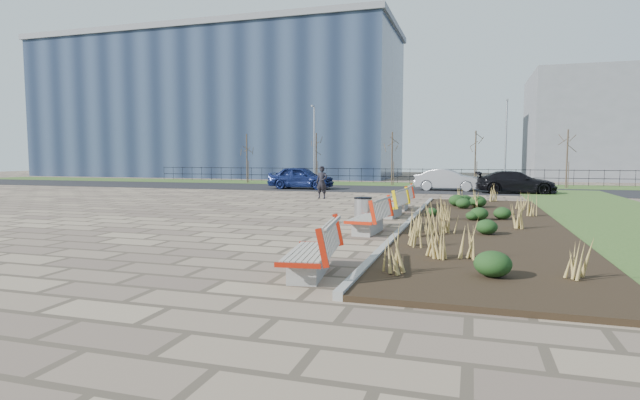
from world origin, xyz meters
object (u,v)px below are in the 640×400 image
(bench_c, at_px, (390,203))
(litter_bin, at_px, (363,212))
(bench_a, at_px, (309,249))
(car_black, at_px, (516,182))
(lamp_west, at_px, (314,146))
(lamp_east, at_px, (506,144))
(bench_b, at_px, (368,216))
(car_silver, at_px, (448,180))
(car_blue, at_px, (301,178))
(bench_d, at_px, (400,198))
(pedestrian, at_px, (322,182))

(bench_c, distance_m, litter_bin, 2.86)
(bench_a, distance_m, car_black, 23.56)
(lamp_west, xyz_separation_m, lamp_east, (14.00, 0.00, 0.00))
(bench_b, relative_size, car_black, 0.46)
(bench_a, height_order, car_black, car_black)
(bench_c, bearing_deg, car_silver, 89.92)
(lamp_west, relative_size, lamp_east, 1.00)
(car_blue, relative_size, lamp_west, 0.74)
(lamp_east, bearing_deg, bench_c, -104.64)
(bench_d, bearing_deg, lamp_west, 117.22)
(litter_bin, bearing_deg, bench_c, 81.68)
(bench_a, xyz_separation_m, bench_b, (0.00, 5.39, 0.00))
(lamp_east, bearing_deg, lamp_west, 180.00)
(bench_d, height_order, lamp_west, lamp_west)
(bench_b, height_order, car_silver, car_silver)
(bench_d, distance_m, pedestrian, 6.31)
(bench_c, bearing_deg, car_blue, 125.96)
(bench_a, bearing_deg, litter_bin, 85.80)
(lamp_west, bearing_deg, car_black, -21.50)
(bench_c, bearing_deg, pedestrian, 129.42)
(bench_c, relative_size, lamp_east, 0.35)
(bench_a, distance_m, car_silver, 24.43)
(bench_c, height_order, pedestrian, pedestrian)
(bench_a, distance_m, bench_d, 12.02)
(bench_b, xyz_separation_m, car_black, (5.28, 17.57, 0.18))
(car_silver, xyz_separation_m, lamp_east, (3.67, 4.19, 2.34))
(litter_bin, height_order, lamp_east, lamp_east)
(bench_a, height_order, lamp_east, lamp_east)
(lamp_east, bearing_deg, bench_b, -102.16)
(car_blue, height_order, lamp_east, lamp_east)
(bench_d, relative_size, car_silver, 0.51)
(car_black, bearing_deg, bench_b, 160.51)
(bench_b, relative_size, litter_bin, 2.32)
(bench_a, xyz_separation_m, litter_bin, (-0.41, 6.62, -0.05))
(bench_c, xyz_separation_m, pedestrian, (-4.66, 6.81, 0.35))
(bench_b, height_order, pedestrian, pedestrian)
(car_silver, bearing_deg, bench_a, 179.00)
(car_black, bearing_deg, car_silver, 67.30)
(bench_b, distance_m, bench_c, 4.06)
(bench_b, bearing_deg, car_blue, 118.83)
(car_black, relative_size, lamp_west, 0.76)
(bench_a, relative_size, car_blue, 0.48)
(car_blue, distance_m, car_black, 13.49)
(car_blue, bearing_deg, car_black, -89.53)
(bench_c, height_order, car_silver, car_silver)
(litter_bin, xyz_separation_m, lamp_east, (5.41, 21.97, 2.59))
(bench_b, relative_size, car_silver, 0.51)
(bench_b, xyz_separation_m, bench_d, (0.00, 6.63, 0.00))
(car_blue, distance_m, car_silver, 9.62)
(litter_bin, distance_m, car_silver, 17.86)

